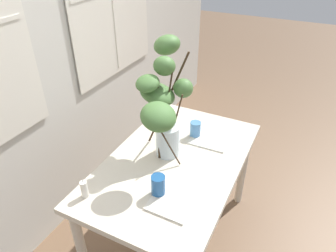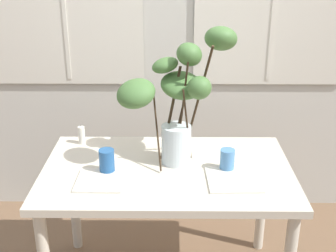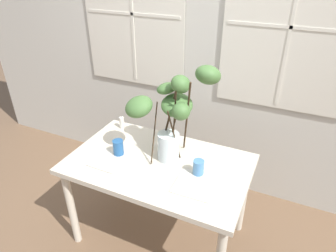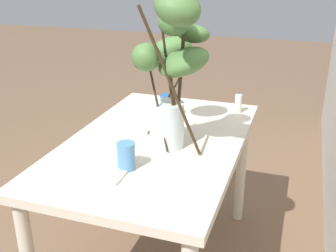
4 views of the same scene
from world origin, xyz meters
TOP-DOWN VIEW (x-y plane):
  - dining_table at (0.00, 0.00)m, footprint 1.26×0.78m
  - vase_with_branches at (0.05, 0.10)m, footprint 0.66×0.41m
  - drinking_glass_blue_left at (-0.30, -0.04)m, footprint 0.08×0.08m
  - drinking_glass_blue_right at (0.30, -0.01)m, footprint 0.07×0.07m
  - plate_square_left at (-0.32, -0.14)m, footprint 0.23×0.23m
  - plate_square_right at (0.32, -0.12)m, footprint 0.26×0.26m
  - pillar_candle at (-0.49, 0.30)m, footprint 0.04×0.04m

SIDE VIEW (x-z plane):
  - dining_table at x=0.00m, z-range 0.28..1.01m
  - plate_square_right at x=0.32m, z-range 0.73..0.74m
  - plate_square_left at x=-0.32m, z-range 0.73..0.74m
  - pillar_candle at x=-0.49m, z-range 0.73..0.84m
  - drinking_glass_blue_right at x=0.30m, z-range 0.73..0.84m
  - drinking_glass_blue_left at x=-0.30m, z-range 0.73..0.85m
  - vase_with_branches at x=0.05m, z-range 0.74..1.46m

